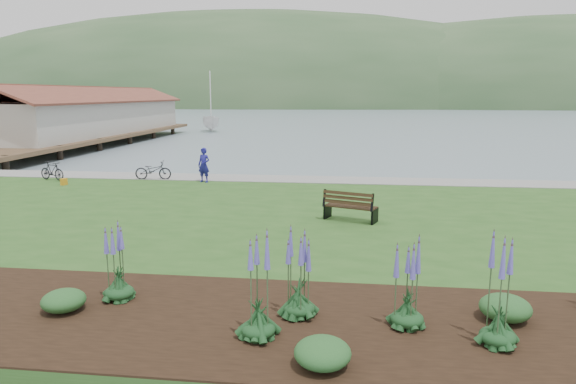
{
  "coord_description": "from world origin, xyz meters",
  "views": [
    {
      "loc": [
        4.63,
        -18.88,
        4.72
      ],
      "look_at": [
        2.42,
        -1.2,
        1.3
      ],
      "focal_mm": 32.0,
      "sensor_mm": 36.0,
      "label": 1
    }
  ],
  "objects_px": {
    "person": "(204,162)",
    "sailboat": "(211,132)",
    "bicycle_a": "(153,170)",
    "park_bench": "(350,206)"
  },
  "relations": [
    {
      "from": "bicycle_a",
      "to": "park_bench",
      "type": "bearing_deg",
      "value": -133.63
    },
    {
      "from": "person",
      "to": "bicycle_a",
      "type": "xyz_separation_m",
      "value": [
        -2.8,
        0.41,
        -0.52
      ]
    },
    {
      "from": "park_bench",
      "to": "bicycle_a",
      "type": "xyz_separation_m",
      "value": [
        -10.01,
        7.53,
        -0.07
      ]
    },
    {
      "from": "bicycle_a",
      "to": "sailboat",
      "type": "xyz_separation_m",
      "value": [
        -7.71,
        38.83,
        -0.88
      ]
    },
    {
      "from": "person",
      "to": "bicycle_a",
      "type": "bearing_deg",
      "value": -172.64
    },
    {
      "from": "park_bench",
      "to": "sailboat",
      "type": "height_order",
      "value": "sailboat"
    },
    {
      "from": "person",
      "to": "sailboat",
      "type": "height_order",
      "value": "sailboat"
    },
    {
      "from": "sailboat",
      "to": "bicycle_a",
      "type": "bearing_deg",
      "value": -99.91
    },
    {
      "from": "bicycle_a",
      "to": "sailboat",
      "type": "height_order",
      "value": "sailboat"
    },
    {
      "from": "park_bench",
      "to": "person",
      "type": "relative_size",
      "value": 0.96
    }
  ]
}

